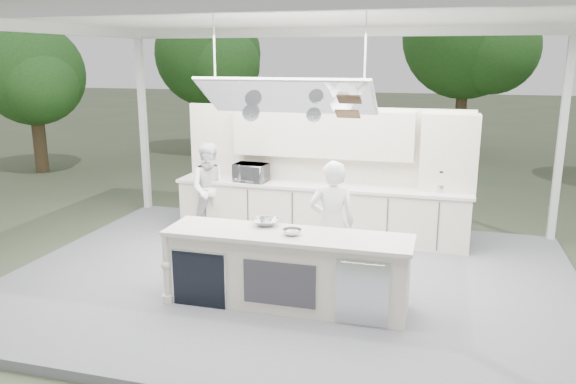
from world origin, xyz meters
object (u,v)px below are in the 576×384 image
(demo_island, at_px, (285,269))
(head_chef, at_px, (332,224))
(back_counter, at_px, (319,211))
(sous_chef, at_px, (211,189))

(demo_island, distance_m, head_chef, 1.00)
(back_counter, height_order, head_chef, head_chef)
(demo_island, xyz_separation_m, head_chef, (0.43, 0.81, 0.40))
(head_chef, bearing_deg, sous_chef, -51.41)
(back_counter, bearing_deg, demo_island, -86.37)
(demo_island, xyz_separation_m, sous_chef, (-2.04, 2.46, 0.34))
(head_chef, bearing_deg, demo_island, 44.43)
(head_chef, bearing_deg, back_counter, -90.73)
(demo_island, distance_m, sous_chef, 3.22)
(back_counter, xyz_separation_m, head_chef, (0.61, -2.01, 0.40))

